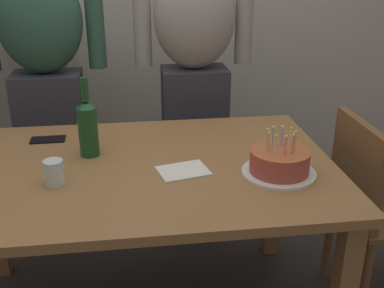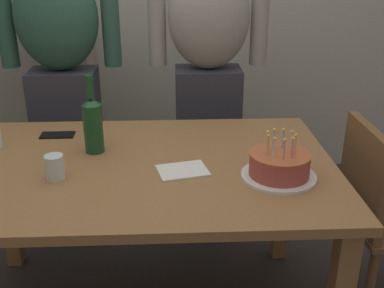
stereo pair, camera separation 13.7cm
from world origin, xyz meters
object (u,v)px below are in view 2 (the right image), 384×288
(wine_bottle, at_px, (93,123))
(person_man_bearded, at_px, (63,79))
(dining_chair, at_px, (382,209))
(napkin_stack, at_px, (183,171))
(cell_phone, at_px, (58,135))
(person_woman_cardigan, at_px, (208,77))
(birthday_cake, at_px, (279,166))
(water_glass_near, at_px, (55,167))

(wine_bottle, xyz_separation_m, person_man_bearded, (-0.25, 0.63, 0.01))
(dining_chair, bearing_deg, napkin_stack, 94.91)
(dining_chair, bearing_deg, cell_phone, 77.12)
(person_woman_cardigan, bearing_deg, dining_chair, 130.49)
(napkin_stack, bearing_deg, birthday_cake, -10.54)
(napkin_stack, distance_m, dining_chair, 0.85)
(dining_chair, bearing_deg, wine_bottle, 83.47)
(person_man_bearded, bearing_deg, cell_phone, 97.11)
(birthday_cake, bearing_deg, cell_phone, 153.25)
(cell_phone, bearing_deg, dining_chair, -13.68)
(birthday_cake, bearing_deg, water_glass_near, 177.81)
(napkin_stack, bearing_deg, dining_chair, 4.91)
(birthday_cake, height_order, wine_bottle, wine_bottle)
(wine_bottle, xyz_separation_m, napkin_stack, (0.35, -0.20, -0.12))
(birthday_cake, distance_m, wine_bottle, 0.74)
(birthday_cake, relative_size, napkin_stack, 1.50)
(birthday_cake, height_order, napkin_stack, birthday_cake)
(cell_phone, xyz_separation_m, dining_chair, (1.35, -0.31, -0.23))
(water_glass_near, height_order, wine_bottle, wine_bottle)
(wine_bottle, bearing_deg, dining_chair, -6.53)
(napkin_stack, xyz_separation_m, person_man_bearded, (-0.59, 0.84, 0.13))
(cell_phone, bearing_deg, water_glass_near, -79.35)
(napkin_stack, distance_m, person_man_bearded, 1.03)
(person_man_bearded, xyz_separation_m, person_woman_cardigan, (0.75, 0.00, 0.00))
(water_glass_near, height_order, person_woman_cardigan, person_woman_cardigan)
(person_woman_cardigan, relative_size, dining_chair, 1.90)
(wine_bottle, bearing_deg, birthday_cake, -21.15)
(person_man_bearded, distance_m, person_woman_cardigan, 0.75)
(birthday_cake, height_order, person_man_bearded, person_man_bearded)
(wine_bottle, height_order, dining_chair, wine_bottle)
(water_glass_near, bearing_deg, birthday_cake, -2.19)
(cell_phone, bearing_deg, wine_bottle, -43.81)
(person_man_bearded, bearing_deg, person_woman_cardigan, -180.00)
(wine_bottle, distance_m, napkin_stack, 0.42)
(birthday_cake, xyz_separation_m, water_glass_near, (-0.79, 0.03, -0.00))
(birthday_cake, relative_size, cell_phone, 1.86)
(water_glass_near, relative_size, wine_bottle, 0.28)
(birthday_cake, xyz_separation_m, wine_bottle, (-0.69, 0.27, 0.07))
(cell_phone, bearing_deg, birthday_cake, -27.56)
(birthday_cake, distance_m, dining_chair, 0.56)
(person_woman_cardigan, bearing_deg, wine_bottle, 51.46)
(birthday_cake, xyz_separation_m, dining_chair, (0.47, 0.13, -0.27))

